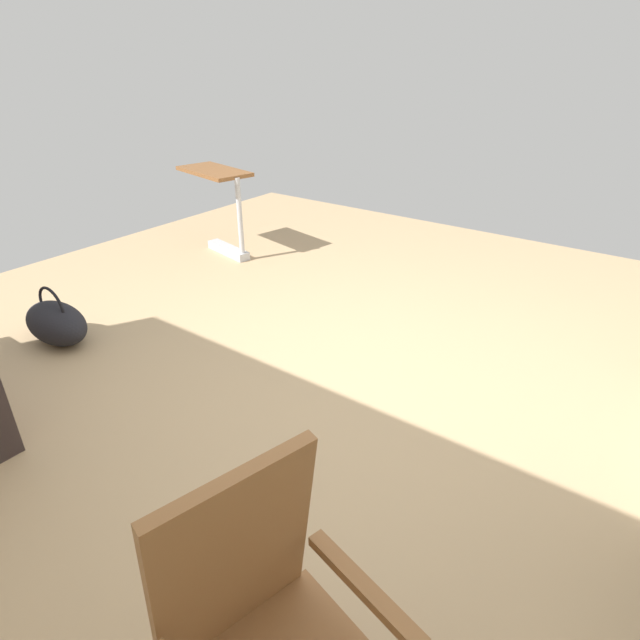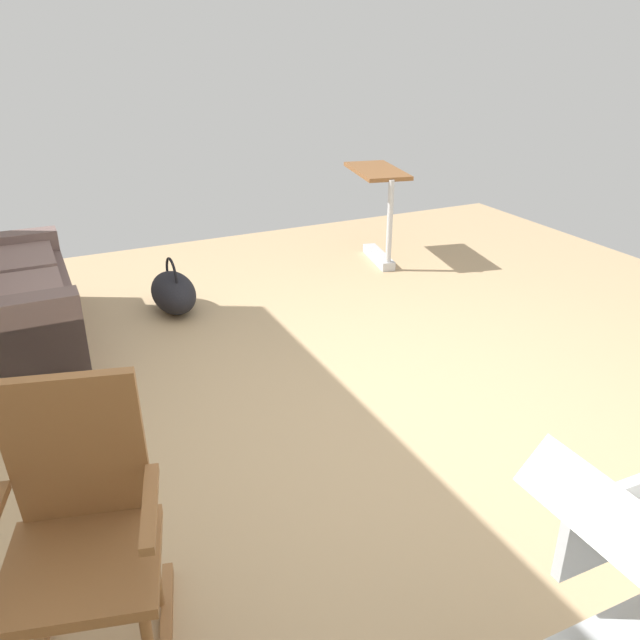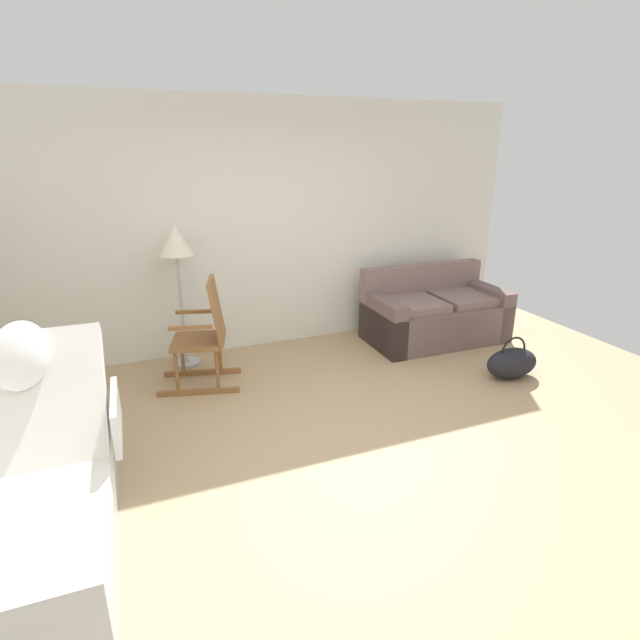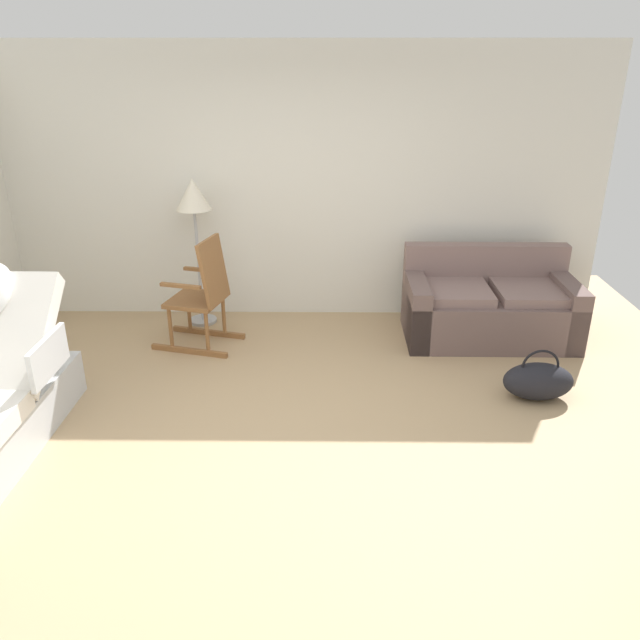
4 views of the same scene
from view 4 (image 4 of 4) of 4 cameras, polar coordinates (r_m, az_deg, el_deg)
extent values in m
plane|color=tan|center=(4.59, -2.90, -10.92)|extent=(7.35, 7.35, 0.00)
cube|color=silver|center=(6.39, -1.85, 12.16)|extent=(6.08, 0.10, 2.70)
cube|color=silver|center=(4.74, -23.54, -3.08)|extent=(0.04, 0.56, 0.28)
cylinder|color=black|center=(5.44, -21.93, -6.25)|extent=(0.10, 0.10, 0.10)
cube|color=#68534F|center=(6.25, 15.15, 0.30)|extent=(1.61, 0.86, 0.45)
cube|color=#7F6660|center=(6.04, 12.11, 2.50)|extent=(0.68, 0.65, 0.10)
cube|color=#7F6660|center=(6.22, 18.78, 2.38)|extent=(0.68, 0.65, 0.10)
cube|color=#7F6660|center=(6.42, 14.85, 5.00)|extent=(1.60, 0.17, 0.40)
cube|color=#68534F|center=(6.09, 8.74, 1.00)|extent=(0.19, 0.85, 0.60)
cube|color=#68534F|center=(6.44, 21.36, 0.86)|extent=(0.19, 0.85, 0.60)
cube|color=brown|center=(6.28, -10.12, -1.12)|extent=(0.75, 0.23, 0.05)
cube|color=brown|center=(5.93, -11.85, -2.77)|extent=(0.75, 0.23, 0.05)
cylinder|color=brown|center=(5.94, -13.52, -0.50)|extent=(0.04, 0.04, 0.40)
cylinder|color=brown|center=(6.25, -11.89, 0.87)|extent=(0.04, 0.04, 0.40)
cylinder|color=brown|center=(5.78, -10.30, -0.89)|extent=(0.04, 0.04, 0.40)
cylinder|color=brown|center=(6.10, -8.79, 0.53)|extent=(0.04, 0.04, 0.40)
cube|color=brown|center=(5.94, -11.27, 1.80)|extent=(0.57, 0.58, 0.04)
cube|color=brown|center=(5.75, -9.71, 4.40)|extent=(0.22, 0.45, 0.60)
cube|color=brown|center=(5.68, -12.63, 3.06)|extent=(0.38, 0.14, 0.03)
cube|color=brown|center=(6.07, -10.66, 4.52)|extent=(0.38, 0.14, 0.03)
cylinder|color=#B2B5BA|center=(6.60, -10.62, -0.02)|extent=(0.28, 0.28, 0.03)
cylinder|color=#B2B5BA|center=(6.39, -11.01, 4.85)|extent=(0.03, 0.03, 1.15)
cone|color=silver|center=(6.21, -11.52, 11.21)|extent=(0.34, 0.34, 0.30)
ellipsoid|color=black|center=(5.32, 19.29, -5.30)|extent=(0.56, 0.33, 0.30)
torus|color=black|center=(5.26, 19.48, -4.05)|extent=(0.30, 0.02, 0.30)
camera|label=1|loc=(6.19, -15.76, 15.60)|focal=28.66mm
camera|label=2|loc=(6.16, -28.63, 15.06)|focal=36.05mm
camera|label=3|loc=(2.02, -60.53, 0.27)|focal=28.00mm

